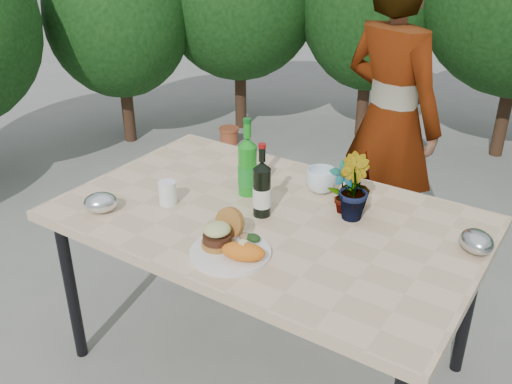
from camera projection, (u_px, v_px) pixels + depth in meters
The scene contains 18 objects.
ground at pixel (266, 361), 2.54m from camera, with size 80.00×80.00×0.00m, color slate.
patio_table at pixel (267, 227), 2.23m from camera, with size 1.60×1.00×0.75m.
shrub_hedge at pixel (418, 35), 3.27m from camera, with size 6.93×5.23×2.21m.
dinner_plate at pixel (230, 252), 1.95m from camera, with size 0.28×0.28×0.01m, color white.
burger_stack at pixel (220, 232), 1.97m from camera, with size 0.11×0.16×0.11m.
sweet_potato at pixel (243, 252), 1.88m from camera, with size 0.15×0.08×0.06m, color orange.
grilled_veg at pixel (250, 237), 2.00m from camera, with size 0.08×0.05×0.03m.
wine_bottle at pixel (262, 190), 2.15m from camera, with size 0.07×0.07×0.29m.
sparkling_water at pixel (248, 167), 2.31m from camera, with size 0.08×0.08×0.33m.
plastic_cup at pixel (168, 193), 2.26m from camera, with size 0.07×0.07×0.10m, color white.
seedling_left at pixel (343, 188), 2.17m from camera, with size 0.11×0.07×0.21m, color #24551D.
seedling_mid at pixel (352, 187), 2.13m from camera, with size 0.14×0.11×0.25m, color #29521C.
seedling_right at pixel (356, 185), 2.21m from camera, with size 0.11×0.11×0.20m, color #21531C.
blue_bowl at pixel (321, 180), 2.35m from camera, with size 0.13×0.13×0.10m, color white.
foil_packet_left at pixel (101, 203), 2.21m from camera, with size 0.13×0.11×0.08m, color silver.
foil_packet_right at pixel (477, 242), 1.95m from camera, with size 0.13×0.11×0.08m, color #AFB0B6.
person at pixel (390, 121), 2.95m from camera, with size 0.60×0.39×1.64m, color #A67853.
terracotta_pot at pixel (229, 135), 4.81m from camera, with size 0.17×0.17×0.14m.
Camera 1 is at (1.02, -1.63, 1.83)m, focal length 40.00 mm.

